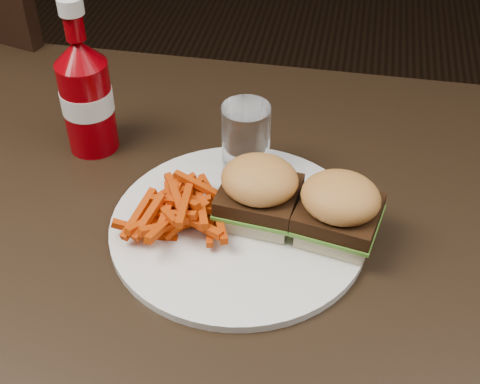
% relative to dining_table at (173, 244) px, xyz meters
% --- Properties ---
extents(dining_table, '(1.20, 0.80, 0.04)m').
position_rel_dining_table_xyz_m(dining_table, '(0.00, 0.00, 0.00)').
color(dining_table, black).
rests_on(dining_table, ground).
extents(chair_far, '(0.47, 0.47, 0.04)m').
position_rel_dining_table_xyz_m(chair_far, '(-0.46, 0.60, -0.30)').
color(chair_far, black).
rests_on(chair_far, ground).
extents(plate, '(0.30, 0.30, 0.01)m').
position_rel_dining_table_xyz_m(plate, '(0.08, 0.02, 0.03)').
color(plate, white).
rests_on(plate, dining_table).
extents(sandwich_half_a, '(0.09, 0.08, 0.02)m').
position_rel_dining_table_xyz_m(sandwich_half_a, '(0.10, 0.03, 0.04)').
color(sandwich_half_a, beige).
rests_on(sandwich_half_a, plate).
extents(sandwich_half_b, '(0.09, 0.09, 0.02)m').
position_rel_dining_table_xyz_m(sandwich_half_b, '(0.19, 0.02, 0.04)').
color(sandwich_half_b, beige).
rests_on(sandwich_half_b, plate).
extents(fries_pile, '(0.15, 0.15, 0.04)m').
position_rel_dining_table_xyz_m(fries_pile, '(0.01, 0.02, 0.05)').
color(fries_pile, '#C03D05').
rests_on(fries_pile, plate).
extents(ketchup_bottle, '(0.08, 0.08, 0.13)m').
position_rel_dining_table_xyz_m(ketchup_bottle, '(-0.15, 0.14, 0.08)').
color(ketchup_bottle, '#7B0006').
rests_on(ketchup_bottle, dining_table).
extents(tumbler, '(0.08, 0.08, 0.09)m').
position_rel_dining_table_xyz_m(tumbler, '(0.07, 0.12, 0.08)').
color(tumbler, white).
rests_on(tumbler, dining_table).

